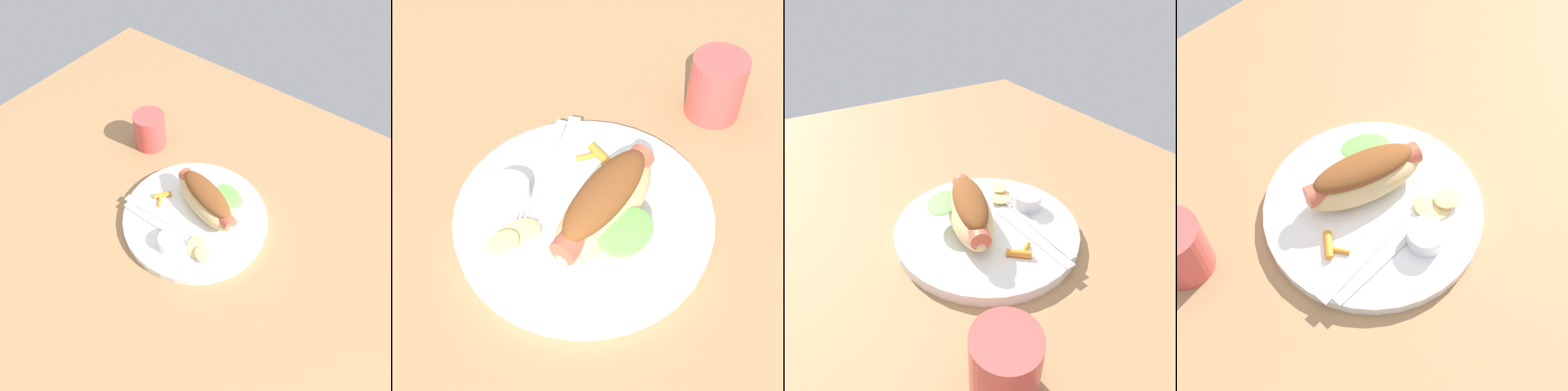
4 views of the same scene
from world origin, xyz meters
TOP-DOWN VIEW (x-y plane):
  - ground_plane at (0.00, 0.00)cm, footprint 120.00×90.00cm
  - plate at (3.14, -1.57)cm, footprint 26.32×26.32cm
  - hot_dog at (2.30, -3.92)cm, footprint 15.89×11.16cm
  - sauce_ramekin at (2.60, 6.09)cm, footprint 4.26×4.26cm
  - fork at (7.17, 4.21)cm, footprint 16.10×1.28cm
  - knife at (8.42, 2.41)cm, footprint 14.95×2.40cm
  - chips_pile at (-1.76, 4.06)cm, footprint 6.38×5.17cm
  - carrot_garnish at (10.59, -1.13)cm, footprint 2.84×3.86cm
  - drinking_cup at (22.99, -12.11)cm, footprint 6.51×6.51cm

SIDE VIEW (x-z plane):
  - ground_plane at x=0.00cm, z-range -1.80..0.00cm
  - plate at x=3.14cm, z-range 0.00..1.60cm
  - knife at x=8.42cm, z-range 1.60..1.96cm
  - fork at x=7.17cm, z-range 1.60..2.00cm
  - carrot_garnish at x=10.59cm, z-range 1.56..2.53cm
  - chips_pile at x=-1.76cm, z-range 1.50..2.90cm
  - sauce_ramekin at x=2.60cm, z-range 1.60..4.01cm
  - drinking_cup at x=22.99cm, z-range 0.00..7.71cm
  - hot_dog at x=2.30cm, z-range 1.75..7.69cm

